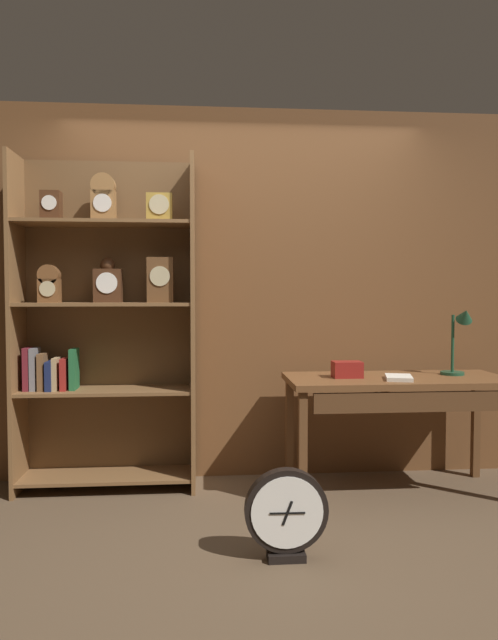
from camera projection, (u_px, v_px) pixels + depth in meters
name	position (u px, v px, depth m)	size (l,w,h in m)	color
ground_plane	(263.00, 556.00, 2.86)	(10.00, 10.00, 0.00)	brown
back_wood_panel	(243.00, 294.00, 4.10)	(4.80, 0.05, 2.60)	brown
bookshelf	(104.00, 320.00, 3.83)	(1.17, 0.36, 2.20)	brown
workbench	(398.00, 391.00, 3.74)	(1.43, 0.62, 0.76)	brown
desk_lamp	(460.00, 336.00, 3.83)	(0.20, 0.20, 0.47)	#1E472D
toolbox_small	(347.00, 369.00, 3.74)	(0.19, 0.13, 0.10)	maroon
open_repair_manual	(399.00, 378.00, 3.65)	(0.16, 0.22, 0.03)	silver
round_clock_large	(286.00, 513.00, 2.81)	(0.41, 0.11, 0.45)	black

